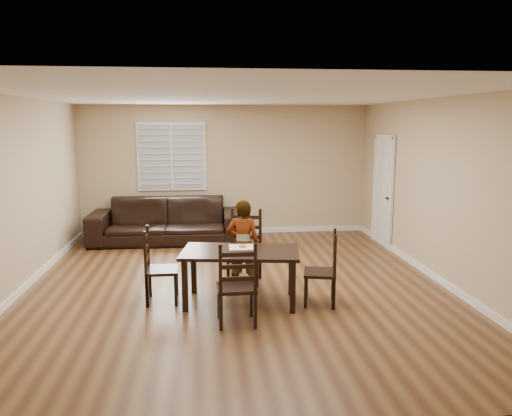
{
  "coord_description": "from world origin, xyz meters",
  "views": [
    {
      "loc": [
        -0.44,
        -6.96,
        2.34
      ],
      "look_at": [
        0.37,
        0.8,
        1.0
      ],
      "focal_mm": 35.0,
      "sensor_mm": 36.0,
      "label": 1
    }
  ],
  "objects_px": {
    "child": "(243,245)",
    "sofa": "(167,221)",
    "chair_far": "(237,289)",
    "dining_table": "(240,257)",
    "chair_right": "(329,271)",
    "donut": "(243,246)",
    "chair_left": "(153,269)",
    "chair_near": "(246,248)"
  },
  "relations": [
    {
      "from": "child",
      "to": "chair_near",
      "type": "bearing_deg",
      "value": -86.14
    },
    {
      "from": "chair_right",
      "to": "child",
      "type": "distance_m",
      "value": 1.29
    },
    {
      "from": "chair_far",
      "to": "sofa",
      "type": "height_order",
      "value": "chair_far"
    },
    {
      "from": "chair_left",
      "to": "dining_table",
      "type": "bearing_deg",
      "value": -98.28
    },
    {
      "from": "sofa",
      "to": "donut",
      "type": "bearing_deg",
      "value": -68.92
    },
    {
      "from": "chair_far",
      "to": "chair_right",
      "type": "bearing_deg",
      "value": -154.74
    },
    {
      "from": "chair_near",
      "to": "donut",
      "type": "height_order",
      "value": "chair_near"
    },
    {
      "from": "chair_right",
      "to": "child",
      "type": "relative_size",
      "value": 0.76
    },
    {
      "from": "child",
      "to": "chair_far",
      "type": "bearing_deg",
      "value": 96.2
    },
    {
      "from": "chair_left",
      "to": "sofa",
      "type": "relative_size",
      "value": 0.34
    },
    {
      "from": "chair_far",
      "to": "sofa",
      "type": "xyz_separation_m",
      "value": [
        -1.11,
        4.33,
        -0.03
      ]
    },
    {
      "from": "dining_table",
      "to": "chair_left",
      "type": "xyz_separation_m",
      "value": [
        -1.14,
        0.15,
        -0.16
      ]
    },
    {
      "from": "chair_near",
      "to": "chair_left",
      "type": "distance_m",
      "value": 1.53
    },
    {
      "from": "donut",
      "to": "sofa",
      "type": "bearing_deg",
      "value": 110.31
    },
    {
      "from": "dining_table",
      "to": "sofa",
      "type": "distance_m",
      "value": 3.74
    },
    {
      "from": "child",
      "to": "donut",
      "type": "height_order",
      "value": "child"
    },
    {
      "from": "chair_left",
      "to": "chair_right",
      "type": "height_order",
      "value": "chair_left"
    },
    {
      "from": "chair_far",
      "to": "donut",
      "type": "xyz_separation_m",
      "value": [
        0.14,
        0.97,
        0.27
      ]
    },
    {
      "from": "child",
      "to": "sofa",
      "type": "bearing_deg",
      "value": -53.26
    },
    {
      "from": "dining_table",
      "to": "chair_right",
      "type": "height_order",
      "value": "chair_right"
    },
    {
      "from": "dining_table",
      "to": "chair_near",
      "type": "bearing_deg",
      "value": 89.36
    },
    {
      "from": "chair_right",
      "to": "chair_left",
      "type": "bearing_deg",
      "value": -84.48
    },
    {
      "from": "chair_left",
      "to": "child",
      "type": "bearing_deg",
      "value": -73.15
    },
    {
      "from": "dining_table",
      "to": "chair_right",
      "type": "relative_size",
      "value": 1.66
    },
    {
      "from": "dining_table",
      "to": "donut",
      "type": "height_order",
      "value": "donut"
    },
    {
      "from": "dining_table",
      "to": "chair_far",
      "type": "xyz_separation_m",
      "value": [
        -0.09,
        -0.8,
        -0.16
      ]
    },
    {
      "from": "child",
      "to": "donut",
      "type": "bearing_deg",
      "value": 98.17
    },
    {
      "from": "chair_left",
      "to": "chair_right",
      "type": "bearing_deg",
      "value": -99.03
    },
    {
      "from": "chair_left",
      "to": "chair_right",
      "type": "xyz_separation_m",
      "value": [
        2.28,
        -0.32,
        -0.01
      ]
    },
    {
      "from": "dining_table",
      "to": "chair_right",
      "type": "bearing_deg",
      "value": -0.54
    },
    {
      "from": "chair_right",
      "to": "sofa",
      "type": "relative_size",
      "value": 0.33
    },
    {
      "from": "dining_table",
      "to": "child",
      "type": "height_order",
      "value": "child"
    },
    {
      "from": "chair_near",
      "to": "chair_right",
      "type": "distance_m",
      "value": 1.51
    },
    {
      "from": "chair_near",
      "to": "child",
      "type": "relative_size",
      "value": 0.84
    },
    {
      "from": "chair_far",
      "to": "donut",
      "type": "bearing_deg",
      "value": -99.75
    },
    {
      "from": "chair_near",
      "to": "child",
      "type": "height_order",
      "value": "child"
    },
    {
      "from": "donut",
      "to": "chair_right",
      "type": "bearing_deg",
      "value": -17.29
    },
    {
      "from": "child",
      "to": "sofa",
      "type": "height_order",
      "value": "child"
    },
    {
      "from": "chair_near",
      "to": "chair_left",
      "type": "bearing_deg",
      "value": -134.68
    },
    {
      "from": "chair_near",
      "to": "donut",
      "type": "distance_m",
      "value": 0.84
    },
    {
      "from": "chair_near",
      "to": "child",
      "type": "distance_m",
      "value": 0.46
    },
    {
      "from": "dining_table",
      "to": "donut",
      "type": "relative_size",
      "value": 15.58
    }
  ]
}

